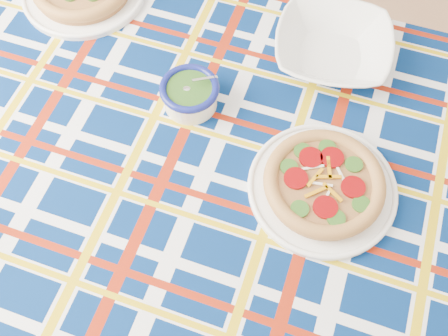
# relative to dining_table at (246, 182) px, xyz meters

# --- Properties ---
(floor) EXTENTS (4.00, 4.00, 0.00)m
(floor) POSITION_rel_dining_table_xyz_m (0.45, 0.08, -0.74)
(floor) COLOR #AB7958
(floor) RESTS_ON ground
(dining_table) EXTENTS (1.95, 1.47, 0.82)m
(dining_table) POSITION_rel_dining_table_xyz_m (0.00, 0.00, 0.00)
(dining_table) COLOR brown
(dining_table) RESTS_ON floor
(tablecloth) EXTENTS (1.99, 1.51, 0.12)m
(tablecloth) POSITION_rel_dining_table_xyz_m (0.00, 0.00, 0.03)
(tablecloth) COLOR #041F53
(tablecloth) RESTS_ON dining_table
(main_focaccia_plate) EXTENTS (0.41, 0.41, 0.07)m
(main_focaccia_plate) POSITION_rel_dining_table_xyz_m (0.17, -0.05, 0.12)
(main_focaccia_plate) COLOR #956134
(main_focaccia_plate) RESTS_ON tablecloth
(pesto_bowl) EXTENTS (0.15, 0.15, 0.08)m
(pesto_bowl) POSITION_rel_dining_table_xyz_m (-0.15, 0.16, 0.13)
(pesto_bowl) COLOR #1B3E10
(pesto_bowl) RESTS_ON tablecloth
(serving_bowl) EXTENTS (0.32, 0.32, 0.07)m
(serving_bowl) POSITION_rel_dining_table_xyz_m (0.19, 0.34, 0.12)
(serving_bowl) COLOR white
(serving_bowl) RESTS_ON tablecloth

